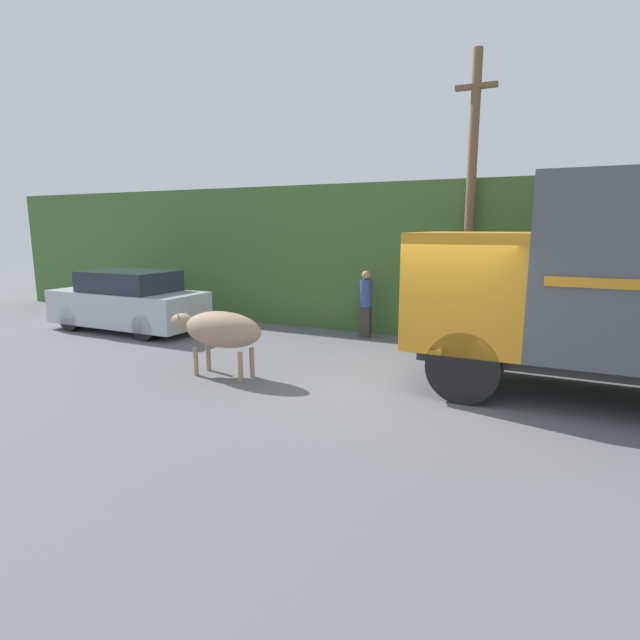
% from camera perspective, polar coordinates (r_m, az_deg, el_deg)
% --- Properties ---
extents(ground_plane, '(60.00, 60.00, 0.00)m').
position_cam_1_polar(ground_plane, '(8.71, 12.49, -8.15)').
color(ground_plane, slate).
extents(hillside_embankment, '(32.00, 5.10, 3.87)m').
position_cam_1_polar(hillside_embankment, '(14.85, 18.88, 6.83)').
color(hillside_embankment, '#426B33').
rests_on(hillside_embankment, ground_plane).
extents(building_backdrop, '(6.68, 2.70, 3.37)m').
position_cam_1_polar(building_backdrop, '(15.12, 0.56, 6.55)').
color(building_backdrop, '#99ADB7').
rests_on(building_backdrop, ground_plane).
extents(cargo_truck, '(6.31, 2.45, 3.54)m').
position_cam_1_polar(cargo_truck, '(8.97, 32.37, 3.67)').
color(cargo_truck, '#2D2D2D').
rests_on(cargo_truck, ground_plane).
extents(brown_cow, '(2.01, 0.67, 1.23)m').
position_cam_1_polar(brown_cow, '(9.41, -11.32, -1.10)').
color(brown_cow, '#9E7F60').
rests_on(brown_cow, ground_plane).
extents(parked_suv, '(4.29, 1.74, 1.62)m').
position_cam_1_polar(parked_suv, '(14.36, -21.11, 1.96)').
color(parked_suv, silver).
rests_on(parked_suv, ground_plane).
extents(pedestrian_on_hill, '(0.31, 0.31, 1.70)m').
position_cam_1_polar(pedestrian_on_hill, '(12.55, 5.26, 2.23)').
color(pedestrian_on_hill, '#38332D').
rests_on(pedestrian_on_hill, ground_plane).
extents(utility_pole, '(0.90, 0.21, 6.56)m').
position_cam_1_polar(utility_pole, '(12.13, 16.81, 13.20)').
color(utility_pole, brown).
rests_on(utility_pole, ground_plane).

